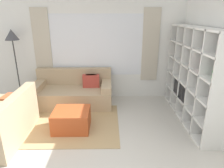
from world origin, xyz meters
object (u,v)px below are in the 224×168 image
object	(u,v)px
floor_lamp	(12,40)
couch_main	(74,92)
shelving_unit	(193,76)
ottoman	(72,120)
couch_side	(1,123)

from	to	relation	value
floor_lamp	couch_main	bearing A→B (deg)	-7.85
floor_lamp	shelving_unit	bearing A→B (deg)	-13.43
couch_main	ottoman	world-z (taller)	couch_main
shelving_unit	ottoman	world-z (taller)	shelving_unit
shelving_unit	ottoman	xyz separation A→B (m)	(-2.56, -0.45, -0.79)
couch_side	floor_lamp	xyz separation A→B (m)	(-0.38, 1.75, 1.32)
shelving_unit	ottoman	distance (m)	2.72
couch_main	couch_side	world-z (taller)	same
couch_side	ottoman	distance (m)	1.29
couch_main	floor_lamp	distance (m)	1.98
ottoman	couch_main	bearing A→B (deg)	97.51
shelving_unit	ottoman	size ratio (longest dim) A/B	3.26
couch_main	couch_side	distance (m)	1.89
ottoman	floor_lamp	xyz separation A→B (m)	(-1.63, 1.45, 1.43)
couch_main	ottoman	size ratio (longest dim) A/B	2.74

